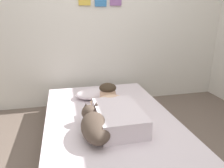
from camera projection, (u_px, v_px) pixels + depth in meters
name	position (u px, v px, depth m)	size (l,w,h in m)	color
ground_plane	(131.00, 162.00, 2.09)	(11.92, 11.92, 0.00)	#66564C
back_wall	(100.00, 22.00, 3.16)	(3.96, 0.12, 2.50)	silver
bed	(109.00, 129.00, 2.34)	(1.37, 2.04, 0.33)	gray
pillow	(96.00, 94.00, 2.76)	(0.52, 0.32, 0.11)	silver
person_lying	(115.00, 110.00, 2.19)	(0.43, 0.92, 0.27)	silver
dog	(95.00, 125.00, 1.89)	(0.26, 0.57, 0.21)	#4C3D33
coffee_cup	(113.00, 97.00, 2.69)	(0.12, 0.09, 0.07)	#D84C47
cell_phone	(88.00, 127.00, 2.06)	(0.07, 0.14, 0.01)	black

